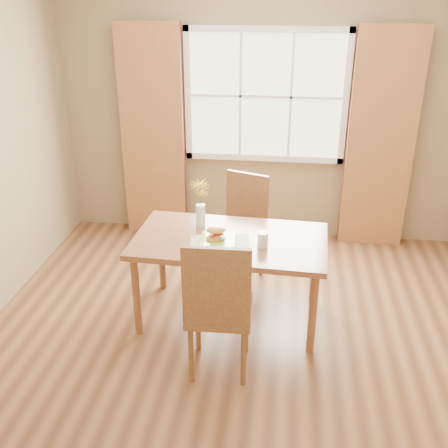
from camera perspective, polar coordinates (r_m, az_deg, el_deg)
room at (r=3.59m, az=2.89°, el=5.59°), size 4.24×3.84×2.74m
window at (r=5.36m, az=4.56°, el=13.69°), size 1.62×0.06×1.32m
curtain_left at (r=5.54m, az=-7.77°, el=9.65°), size 0.65×0.08×2.20m
curtain_right at (r=5.43m, az=16.69°, el=8.54°), size 0.65×0.08×2.20m
dining_table at (r=4.10m, az=0.66°, el=-2.50°), size 1.53×0.91×0.73m
chair_near at (r=3.52m, az=-0.64°, el=-8.82°), size 0.46×0.46×1.06m
chair_far at (r=4.77m, az=1.97°, el=0.14°), size 0.53×0.53×0.99m
placemat at (r=3.96m, az=-0.43°, el=-2.24°), size 0.50×0.40×0.01m
plate at (r=3.99m, az=-0.70°, el=-1.90°), size 0.28×0.28×0.01m
croissant_sandwich at (r=3.96m, az=-0.88°, el=-1.08°), size 0.18×0.15×0.12m
water_glass at (r=3.92m, az=4.23°, el=-1.77°), size 0.08×0.08×0.12m
flower_vase at (r=4.17m, az=-2.58°, el=2.63°), size 0.16×0.16×0.39m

